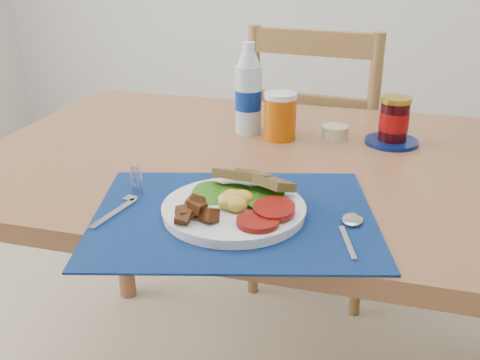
# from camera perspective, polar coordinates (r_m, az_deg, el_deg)

# --- Properties ---
(table) EXTENTS (1.40, 0.90, 0.75)m
(table) POSITION_cam_1_polar(r_m,az_deg,el_deg) (1.31, 4.25, -1.07)
(table) COLOR brown
(table) RESTS_ON ground
(chair_far) EXTENTS (0.47, 0.46, 1.17)m
(chair_far) POSITION_cam_1_polar(r_m,az_deg,el_deg) (1.91, 7.89, 4.25)
(chair_far) COLOR brown
(chair_far) RESTS_ON ground
(placemat) EXTENTS (0.58, 0.50, 0.00)m
(placemat) POSITION_cam_1_polar(r_m,az_deg,el_deg) (1.00, -0.62, -3.61)
(placemat) COLOR black
(placemat) RESTS_ON table
(breakfast_plate) EXTENTS (0.25, 0.25, 0.06)m
(breakfast_plate) POSITION_cam_1_polar(r_m,az_deg,el_deg) (0.99, -0.96, -2.66)
(breakfast_plate) COLOR silver
(breakfast_plate) RESTS_ON placemat
(fork) EXTENTS (0.03, 0.18, 0.00)m
(fork) POSITION_cam_1_polar(r_m,az_deg,el_deg) (1.05, -11.64, -2.37)
(fork) COLOR #B2B5BA
(fork) RESTS_ON placemat
(spoon) EXTENTS (0.04, 0.16, 0.00)m
(spoon) POSITION_cam_1_polar(r_m,az_deg,el_deg) (0.97, 11.18, -4.76)
(spoon) COLOR #B2B5BA
(spoon) RESTS_ON placemat
(water_bottle) EXTENTS (0.07, 0.07, 0.23)m
(water_bottle) POSITION_cam_1_polar(r_m,az_deg,el_deg) (1.42, 0.85, 8.77)
(water_bottle) COLOR #ADBFCC
(water_bottle) RESTS_ON table
(juice_glass) EXTENTS (0.08, 0.08, 0.11)m
(juice_glass) POSITION_cam_1_polar(r_m,az_deg,el_deg) (1.38, 4.10, 6.37)
(juice_glass) COLOR #AF4A04
(juice_glass) RESTS_ON table
(ramekin) EXTENTS (0.07, 0.07, 0.03)m
(ramekin) POSITION_cam_1_polar(r_m,az_deg,el_deg) (1.41, 9.60, 4.80)
(ramekin) COLOR tan
(ramekin) RESTS_ON table
(jam_on_saucer) EXTENTS (0.13, 0.13, 0.11)m
(jam_on_saucer) POSITION_cam_1_polar(r_m,az_deg,el_deg) (1.39, 15.34, 5.56)
(jam_on_saucer) COLOR #04134F
(jam_on_saucer) RESTS_ON table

